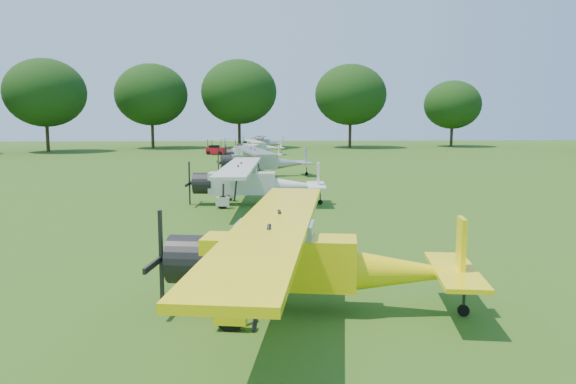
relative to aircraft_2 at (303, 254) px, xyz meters
name	(u,v)px	position (x,y,z in m)	size (l,w,h in m)	color
ground	(255,213)	(-1.14, 13.83, -1.40)	(160.00, 160.00, 0.00)	#275014
tree_belt	(329,43)	(2.44, 13.99, 6.63)	(137.36, 130.27, 14.52)	black
aircraft_2	(303,254)	(0.00, 0.00, 0.00)	(7.68, 12.16, 2.39)	yellow
aircraft_3	(252,180)	(-1.24, 16.39, -0.07)	(7.26, 11.56, 2.28)	silver
aircraft_4	(261,159)	(-0.56, 30.36, -0.05)	(7.38, 11.69, 2.30)	#B4B3B8
aircraft_5	(251,152)	(-1.39, 43.43, -0.33)	(5.84, 9.26, 1.82)	silver
aircraft_6	(258,146)	(-0.67, 55.03, -0.31)	(5.97, 9.48, 1.86)	silver
aircraft_7	(263,141)	(0.10, 66.43, -0.29)	(6.04, 9.63, 1.89)	#B4B3B8
golf_cart	(216,149)	(-5.73, 55.84, -0.74)	(2.61, 2.10, 1.95)	#AD0C18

